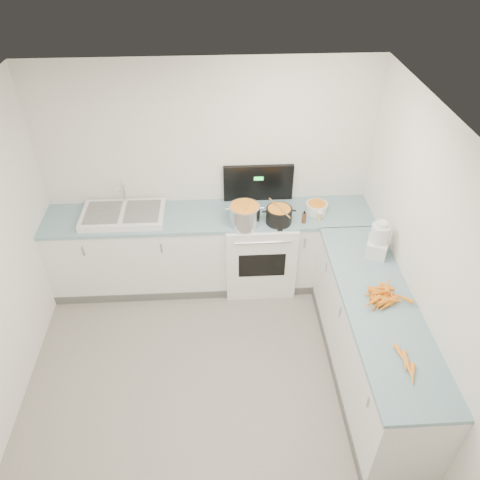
{
  "coord_description": "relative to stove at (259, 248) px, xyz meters",
  "views": [
    {
      "loc": [
        0.1,
        -2.41,
        3.78
      ],
      "look_at": [
        0.3,
        1.1,
        1.05
      ],
      "focal_mm": 35.0,
      "sensor_mm": 36.0,
      "label": 1
    }
  ],
  "objects": [
    {
      "name": "floor",
      "position": [
        -0.55,
        -1.69,
        -0.47
      ],
      "size": [
        3.5,
        4.0,
        0.0
      ],
      "primitive_type": null,
      "color": "gray",
      "rests_on": "ground"
    },
    {
      "name": "ceiling",
      "position": [
        -0.55,
        -1.69,
        2.03
      ],
      "size": [
        3.5,
        4.0,
        0.0
      ],
      "primitive_type": null,
      "rotation": [
        3.14,
        0.0,
        0.0
      ],
      "color": "white",
      "rests_on": "ground"
    },
    {
      "name": "wall_back",
      "position": [
        -0.55,
        0.31,
        0.78
      ],
      "size": [
        3.5,
        0.0,
        2.5
      ],
      "primitive_type": null,
      "rotation": [
        1.57,
        0.0,
        0.0
      ],
      "color": "white",
      "rests_on": "ground"
    },
    {
      "name": "wall_right",
      "position": [
        1.2,
        -1.69,
        0.78
      ],
      "size": [
        0.0,
        4.0,
        2.5
      ],
      "primitive_type": null,
      "rotation": [
        1.57,
        0.0,
        -1.57
      ],
      "color": "white",
      "rests_on": "ground"
    },
    {
      "name": "counter_back",
      "position": [
        -0.55,
        0.01,
        -0.0
      ],
      "size": [
        3.5,
        0.62,
        0.94
      ],
      "color": "white",
      "rests_on": "ground"
    },
    {
      "name": "counter_right",
      "position": [
        0.9,
        -1.39,
        -0.0
      ],
      "size": [
        0.62,
        2.2,
        0.94
      ],
      "color": "white",
      "rests_on": "ground"
    },
    {
      "name": "stove",
      "position": [
        0.0,
        0.0,
        0.0
      ],
      "size": [
        0.76,
        0.65,
        1.36
      ],
      "color": "white",
      "rests_on": "ground"
    },
    {
      "name": "sink",
      "position": [
        -1.45,
        0.02,
        0.5
      ],
      "size": [
        0.86,
        0.52,
        0.31
      ],
      "color": "white",
      "rests_on": "counter_back"
    },
    {
      "name": "steel_pot",
      "position": [
        -0.18,
        -0.16,
        0.56
      ],
      "size": [
        0.41,
        0.41,
        0.23
      ],
      "primitive_type": "cylinder",
      "rotation": [
        0.0,
        0.0,
        -0.38
      ],
      "color": "silver",
      "rests_on": "stove"
    },
    {
      "name": "black_pot",
      "position": [
        0.18,
        -0.17,
        0.54
      ],
      "size": [
        0.29,
        0.29,
        0.19
      ],
      "primitive_type": "cylinder",
      "rotation": [
        0.0,
        0.0,
        -0.09
      ],
      "color": "black",
      "rests_on": "stove"
    },
    {
      "name": "wooden_spoon",
      "position": [
        0.18,
        -0.17,
        0.65
      ],
      "size": [
        0.18,
        0.37,
        0.02
      ],
      "primitive_type": "cylinder",
      "rotation": [
        1.57,
        0.0,
        0.43
      ],
      "color": "#AD7A47",
      "rests_on": "black_pot"
    },
    {
      "name": "mixing_bowl",
      "position": [
        0.6,
        0.0,
        0.52
      ],
      "size": [
        0.24,
        0.24,
        0.11
      ],
      "primitive_type": "cylinder",
      "rotation": [
        0.0,
        0.0,
        -0.07
      ],
      "color": "white",
      "rests_on": "counter_back"
    },
    {
      "name": "extract_bottle",
      "position": [
        0.44,
        -0.18,
        0.52
      ],
      "size": [
        0.05,
        0.05,
        0.11
      ],
      "primitive_type": "cylinder",
      "color": "#593319",
      "rests_on": "counter_back"
    },
    {
      "name": "spice_jar",
      "position": [
        0.6,
        -0.15,
        0.51
      ],
      "size": [
        0.05,
        0.05,
        0.09
      ],
      "primitive_type": "cylinder",
      "color": "#E5B266",
      "rests_on": "counter_back"
    },
    {
      "name": "food_processor",
      "position": [
        1.04,
        -0.74,
        0.63
      ],
      "size": [
        0.25,
        0.28,
        0.37
      ],
      "color": "white",
      "rests_on": "counter_right"
    },
    {
      "name": "carrot_pile",
      "position": [
        0.92,
        -1.34,
        0.5
      ],
      "size": [
        0.45,
        0.37,
        0.09
      ],
      "color": "orange",
      "rests_on": "counter_right"
    },
    {
      "name": "peeled_carrots",
      "position": [
        0.89,
        -2.02,
        0.49
      ],
      "size": [
        0.11,
        0.36,
        0.04
      ],
      "color": "orange",
      "rests_on": "counter_right"
    },
    {
      "name": "peelings",
      "position": [
        -1.67,
        0.02,
        0.54
      ],
      "size": [
        0.18,
        0.25,
        0.01
      ],
      "color": "tan",
      "rests_on": "sink"
    }
  ]
}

